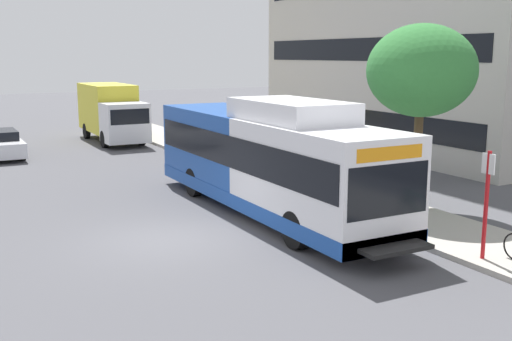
{
  "coord_description": "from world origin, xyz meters",
  "views": [
    {
      "loc": [
        -5.4,
        -15.17,
        4.93
      ],
      "look_at": [
        2.9,
        0.28,
        1.6
      ],
      "focal_mm": 42.9,
      "sensor_mm": 36.0,
      "label": 1
    }
  ],
  "objects_px": {
    "transit_bus": "(267,160)",
    "street_tree_near_stop": "(421,71)",
    "parked_car_far_lane": "(1,144)",
    "box_truck_background": "(111,111)",
    "bus_stop_sign_pole": "(487,197)"
  },
  "relations": [
    {
      "from": "transit_bus",
      "to": "street_tree_near_stop",
      "type": "bearing_deg",
      "value": -23.63
    },
    {
      "from": "bus_stop_sign_pole",
      "to": "street_tree_near_stop",
      "type": "relative_size",
      "value": 0.45
    },
    {
      "from": "bus_stop_sign_pole",
      "to": "street_tree_near_stop",
      "type": "distance_m",
      "value": 5.9
    },
    {
      "from": "street_tree_near_stop",
      "to": "box_truck_background",
      "type": "height_order",
      "value": "street_tree_near_stop"
    },
    {
      "from": "street_tree_near_stop",
      "to": "parked_car_far_lane",
      "type": "xyz_separation_m",
      "value": [
        -10.6,
        17.31,
        -3.76
      ]
    },
    {
      "from": "parked_car_far_lane",
      "to": "box_truck_background",
      "type": "relative_size",
      "value": 0.64
    },
    {
      "from": "transit_bus",
      "to": "box_truck_background",
      "type": "height_order",
      "value": "transit_bus"
    },
    {
      "from": "transit_bus",
      "to": "street_tree_near_stop",
      "type": "relative_size",
      "value": 2.13
    },
    {
      "from": "transit_bus",
      "to": "bus_stop_sign_pole",
      "type": "xyz_separation_m",
      "value": [
        2.18,
        -6.63,
        -0.05
      ]
    },
    {
      "from": "transit_bus",
      "to": "bus_stop_sign_pole",
      "type": "distance_m",
      "value": 6.98
    },
    {
      "from": "parked_car_far_lane",
      "to": "street_tree_near_stop",
      "type": "bearing_deg",
      "value": -58.52
    },
    {
      "from": "bus_stop_sign_pole",
      "to": "street_tree_near_stop",
      "type": "bearing_deg",
      "value": 64.95
    },
    {
      "from": "street_tree_near_stop",
      "to": "parked_car_far_lane",
      "type": "distance_m",
      "value": 20.65
    },
    {
      "from": "transit_bus",
      "to": "parked_car_far_lane",
      "type": "xyz_separation_m",
      "value": [
        -6.22,
        15.4,
        -1.04
      ]
    },
    {
      "from": "box_truck_background",
      "to": "parked_car_far_lane",
      "type": "bearing_deg",
      "value": -154.54
    }
  ]
}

